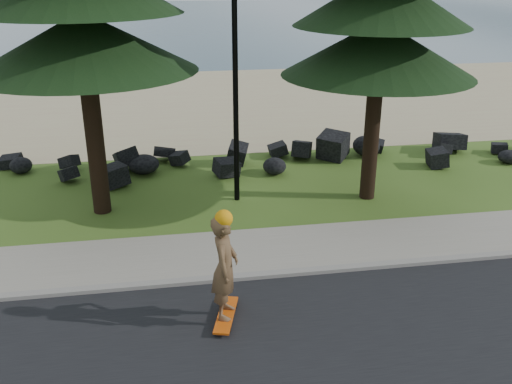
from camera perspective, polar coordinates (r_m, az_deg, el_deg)
ground at (r=12.48m, az=0.03°, el=-6.45°), size 160.00×160.00×0.00m
kerb at (r=11.68m, az=0.75°, el=-8.34°), size 160.00×0.20×0.10m
sidewalk at (r=12.63m, az=-0.12°, el=-5.86°), size 160.00×2.00×0.08m
beach_sand at (r=26.05m, az=-5.21°, el=8.95°), size 160.00×15.00×0.01m
ocean at (r=62.10m, az=-7.96°, el=16.63°), size 160.00×58.00×0.01m
seawall_boulders at (r=17.55m, az=-2.94°, el=2.30°), size 60.00×2.40×1.10m
lamp_post at (r=14.22m, az=-2.13°, el=14.76°), size 0.25×0.14×8.14m
skateboarder at (r=9.91m, az=-3.13°, el=-7.55°), size 0.63×1.18×2.14m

